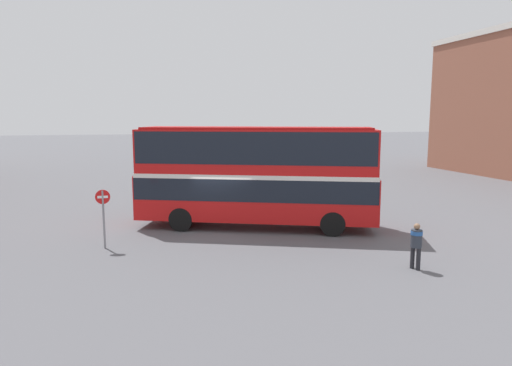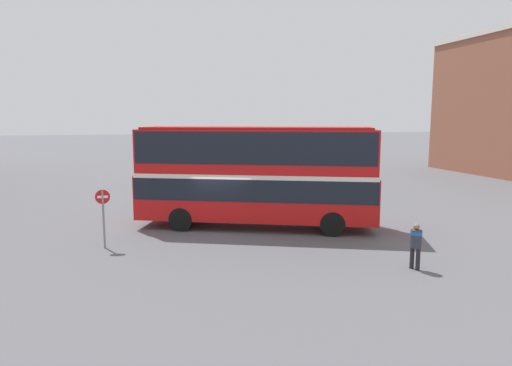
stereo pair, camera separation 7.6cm
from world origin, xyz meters
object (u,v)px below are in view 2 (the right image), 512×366
object	(u,v)px
double_decker_bus	(256,171)
pedestrian_foreground	(416,241)
parked_car_kerb_near	(294,174)
no_entry_sign	(103,210)

from	to	relation	value
double_decker_bus	pedestrian_foreground	xyz separation A→B (m)	(3.76, -7.04, -1.70)
pedestrian_foreground	parked_car_kerb_near	bearing A→B (deg)	-116.20
pedestrian_foreground	double_decker_bus	bearing A→B (deg)	-80.90
parked_car_kerb_near	no_entry_sign	bearing A→B (deg)	39.16
double_decker_bus	pedestrian_foreground	size ratio (longest dim) A/B	6.97
parked_car_kerb_near	no_entry_sign	size ratio (longest dim) A/B	2.05
pedestrian_foreground	parked_car_kerb_near	xyz separation A→B (m)	(2.54, 20.06, -0.21)
no_entry_sign	pedestrian_foreground	bearing A→B (deg)	-26.80
double_decker_bus	no_entry_sign	size ratio (longest dim) A/B	4.75
parked_car_kerb_near	no_entry_sign	distance (m)	19.66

